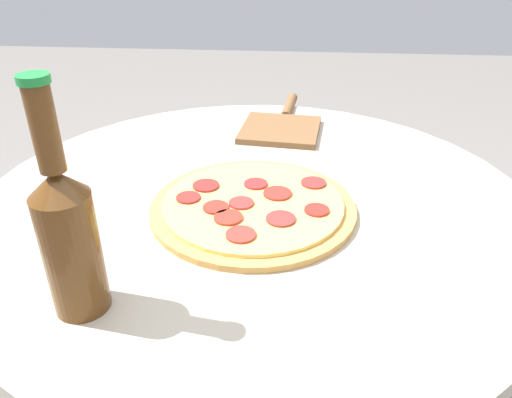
% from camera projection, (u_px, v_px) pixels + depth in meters
% --- Properties ---
extents(table, '(0.87, 0.87, 0.72)m').
position_uv_depth(table, '(255.00, 292.00, 0.88)').
color(table, '#B2A893').
rests_on(table, ground_plane).
extents(pizza, '(0.31, 0.31, 0.02)m').
position_uv_depth(pizza, '(256.00, 206.00, 0.75)').
color(pizza, '#C68E47').
rests_on(pizza, table).
extents(beer_bottle, '(0.06, 0.06, 0.27)m').
position_uv_depth(beer_bottle, '(68.00, 234.00, 0.52)').
color(beer_bottle, '#563314').
rests_on(beer_bottle, table).
extents(pizza_paddle, '(0.17, 0.29, 0.02)m').
position_uv_depth(pizza_paddle, '(282.00, 125.00, 1.04)').
color(pizza_paddle, brown).
rests_on(pizza_paddle, table).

